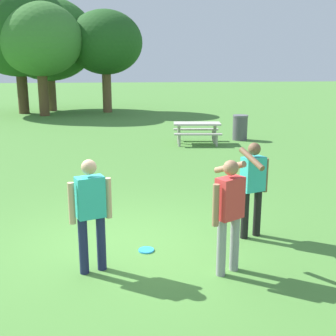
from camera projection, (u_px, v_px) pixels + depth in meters
The scene contains 11 objects.
ground_plane at pixel (122, 245), 6.98m from camera, with size 120.00×120.00×0.00m, color #4C8438.
person_thrower at pixel (91, 209), 5.89m from camera, with size 0.58×0.34×1.64m.
person_catcher at pixel (253, 183), 7.09m from camera, with size 0.58×0.80×1.64m.
person_bystander at pixel (229, 208), 5.86m from camera, with size 0.54×0.83×1.64m.
frisbee at pixel (146, 250), 6.77m from camera, with size 0.25×0.25×0.03m, color #2D9EDB.
picnic_table_near at pixel (197, 128), 15.65m from camera, with size 1.85×1.60×0.77m.
trash_can_beside_table at pixel (240, 127), 16.41m from camera, with size 0.59×0.59×0.96m.
tree_tall_left at pixel (18, 31), 24.05m from camera, with size 6.00×6.00×7.22m.
tree_broad_center at pixel (40, 40), 23.09m from camera, with size 4.66×4.66×6.13m.
tree_far_right at pixel (48, 40), 25.55m from camera, with size 5.77×5.77×6.73m.
tree_slender_mid at pixel (105, 43), 24.84m from camera, with size 4.34×4.34×5.91m.
Camera 1 is at (-0.00, -6.52, 2.90)m, focal length 45.60 mm.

